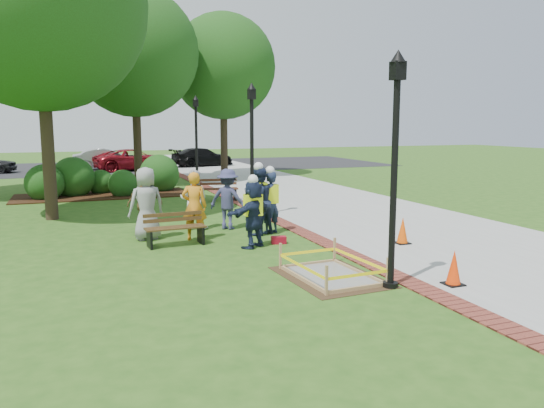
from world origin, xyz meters
name	(u,v)px	position (x,y,z in m)	size (l,w,h in m)	color
ground	(270,256)	(0.00, 0.00, 0.00)	(100.00, 100.00, 0.00)	#285116
sidewalk	(297,193)	(5.00, 10.00, 0.01)	(6.00, 60.00, 0.02)	#9E9E99
brick_edging	(225,196)	(1.75, 10.00, 0.01)	(0.50, 60.00, 0.03)	maroon
mulch_bed	(103,195)	(-3.00, 12.00, 0.02)	(7.00, 3.00, 0.05)	#381E0F
parking_lot	(135,167)	(0.00, 27.00, 0.00)	(36.00, 12.00, 0.01)	black
wet_concrete_pad	(331,266)	(0.52, -2.03, 0.23)	(1.84, 2.40, 0.55)	#47331E
bench_near	(176,235)	(-1.83, 1.78, 0.26)	(1.51, 0.59, 0.80)	brown
bench_far	(217,194)	(1.09, 8.78, 0.27)	(1.65, 0.77, 0.86)	#4E2F1B
cone_front	(454,269)	(2.40, -3.33, 0.33)	(0.34, 0.34, 0.68)	black
cone_back	(403,231)	(3.50, -0.08, 0.33)	(0.35, 0.35, 0.69)	black
cone_far	(257,186)	(3.19, 10.19, 0.36)	(0.38, 0.38, 0.75)	black
toolbox	(279,240)	(0.64, 1.08, 0.09)	(0.37, 0.20, 0.18)	maroon
lamp_near	(395,153)	(1.25, -3.00, 2.48)	(0.28, 0.28, 4.26)	black
lamp_mid	(252,140)	(1.25, 5.00, 2.48)	(0.28, 0.28, 4.26)	black
lamp_far	(196,135)	(1.25, 13.00, 2.48)	(0.28, 0.28, 4.26)	black
tree_left	(39,3)	(-4.81, 6.80, 6.53)	(6.42, 6.42, 9.75)	#3D2D1E
tree_back	(134,52)	(-1.07, 15.79, 6.36)	(6.18, 6.18, 9.47)	#3D2D1E
tree_right	(223,67)	(4.05, 18.36, 6.14)	(5.88, 5.88, 9.09)	#3D2D1E
shrub_a	(46,199)	(-5.20, 11.72, 0.00)	(1.52, 1.52, 1.52)	#204413
shrub_b	(74,196)	(-4.13, 12.46, 0.00)	(1.75, 1.75, 1.75)	#204413
shrub_c	(123,196)	(-2.21, 11.53, 0.00)	(1.19, 1.19, 1.19)	#204413
shrub_d	(160,191)	(-0.51, 12.80, 0.00)	(1.76, 1.76, 1.76)	#204413
shrub_e	(101,193)	(-3.02, 12.84, 0.00)	(1.10, 1.10, 1.10)	#204413
casual_person_a	(146,204)	(-2.39, 2.75, 0.94)	(0.67, 0.50, 1.89)	gray
casual_person_b	(194,206)	(-1.24, 2.26, 0.89)	(0.66, 0.54, 1.77)	orange
casual_person_c	(194,200)	(-0.95, 3.67, 0.84)	(0.64, 0.57, 1.69)	beige
casual_person_d	(145,204)	(-2.31, 3.65, 0.81)	(0.53, 0.36, 1.61)	brown
casual_person_e	(228,199)	(-0.03, 3.34, 0.86)	(0.65, 0.62, 1.72)	#36385F
hivis_worker_a	(253,211)	(-0.09, 0.93, 0.89)	(0.62, 0.57, 1.79)	#191C42
hivis_worker_b	(270,200)	(0.88, 2.37, 0.92)	(0.63, 0.51, 1.86)	#1B2948
hivis_worker_c	(259,199)	(0.52, 2.27, 0.98)	(0.68, 0.57, 1.98)	#1D324B
parked_car_b	(107,169)	(-2.02, 25.32, 0.00)	(4.59, 2.00, 1.50)	#A7A8AC
parked_car_c	(134,170)	(-0.41, 24.00, 0.00)	(4.58, 1.99, 1.49)	maroon
parked_car_d	(203,166)	(4.49, 25.68, 0.00)	(4.31, 1.88, 1.41)	black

